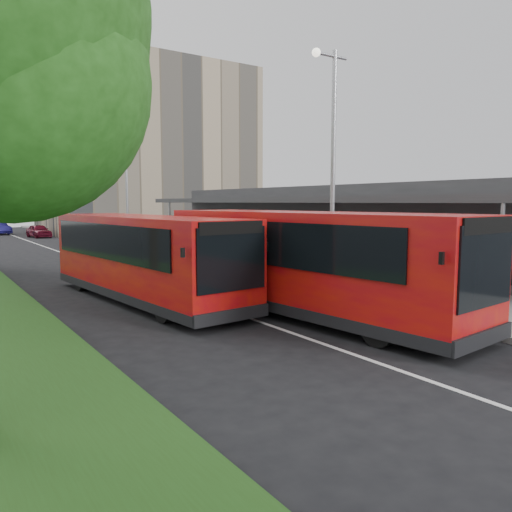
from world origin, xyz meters
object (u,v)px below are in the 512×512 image
at_px(bus_second, 144,258).
at_px(litter_bin, 250,258).
at_px(lamp_post_far, 125,179).
at_px(car_near, 39,231).
at_px(bollard, 152,244).
at_px(bus_main, 305,262).
at_px(lamp_post_near, 331,156).

height_order(bus_second, litter_bin, bus_second).
height_order(lamp_post_far, car_near, lamp_post_far).
distance_m(lamp_post_far, bollard, 4.98).
height_order(bus_main, bus_second, bus_main).
bearing_deg(car_near, lamp_post_far, -89.30).
distance_m(lamp_post_near, bus_second, 7.03).
bearing_deg(car_near, lamp_post_near, -94.20).
bearing_deg(car_near, litter_bin, -91.09).
xyz_separation_m(lamp_post_far, car_near, (-2.52, 16.12, -4.11)).
relative_size(lamp_post_far, bollard, 9.36).
bearing_deg(bus_second, bus_main, -61.15).
distance_m(bus_second, bollard, 15.86).
bearing_deg(bus_main, car_near, 84.24).
height_order(litter_bin, bollard, litter_bin).
bearing_deg(bollard, bus_main, -99.51).
distance_m(lamp_post_far, car_near, 16.82).
bearing_deg(bus_main, lamp_post_near, 29.10).
bearing_deg(bollard, bus_second, -113.12).
distance_m(bus_main, bus_second, 5.44).
relative_size(bus_main, litter_bin, 11.55).
distance_m(litter_bin, bollard, 10.66).
relative_size(bus_second, bollard, 11.59).
xyz_separation_m(lamp_post_far, bus_second, (-5.56, -17.24, -3.30)).
xyz_separation_m(lamp_post_near, bus_second, (-5.56, 2.76, -3.30)).
xyz_separation_m(bus_second, litter_bin, (6.71, 3.91, -0.81)).
xyz_separation_m(bus_main, bus_second, (-3.02, 4.53, -0.09)).
bearing_deg(lamp_post_far, litter_bin, -85.09).
relative_size(lamp_post_far, bus_main, 0.76).
bearing_deg(bollard, litter_bin, -87.36).
distance_m(lamp_post_far, bus_second, 18.42).
xyz_separation_m(bus_main, litter_bin, (3.69, 8.44, -0.90)).
bearing_deg(lamp_post_far, lamp_post_near, -90.00).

